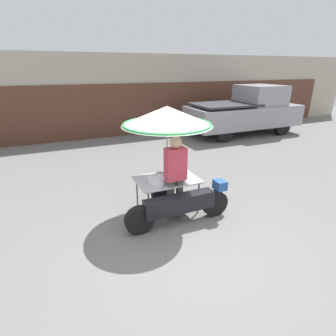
{
  "coord_description": "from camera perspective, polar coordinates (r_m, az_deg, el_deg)",
  "views": [
    {
      "loc": [
        -1.78,
        -3.22,
        2.75
      ],
      "look_at": [
        0.09,
        1.12,
        0.93
      ],
      "focal_mm": 28.0,
      "sensor_mm": 36.0,
      "label": 1
    }
  ],
  "objects": [
    {
      "name": "ground_plane",
      "position": [
        4.59,
        4.71,
        -15.85
      ],
      "size": [
        36.0,
        36.0,
        0.0
      ],
      "primitive_type": "plane",
      "color": "slate"
    },
    {
      "name": "shopfront_building",
      "position": [
        12.15,
        -15.31,
        15.07
      ],
      "size": [
        28.0,
        2.06,
        3.3
      ],
      "color": "#B2A893",
      "rests_on": "ground"
    },
    {
      "name": "vendor_motorcycle_cart",
      "position": [
        4.84,
        0.18,
        7.44
      ],
      "size": [
        2.06,
        1.68,
        2.11
      ],
      "color": "black",
      "rests_on": "ground"
    },
    {
      "name": "vendor_person",
      "position": [
        4.84,
        1.61,
        -1.28
      ],
      "size": [
        0.38,
        0.22,
        1.63
      ],
      "color": "#4C473D",
      "rests_on": "ground"
    },
    {
      "name": "pickup_truck",
      "position": [
        12.06,
        16.66,
        11.7
      ],
      "size": [
        4.98,
        1.9,
        2.05
      ],
      "color": "black",
      "rests_on": "ground"
    }
  ]
}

